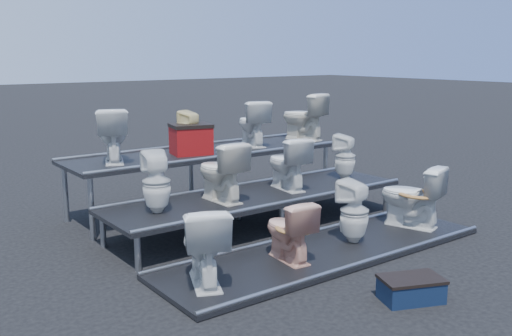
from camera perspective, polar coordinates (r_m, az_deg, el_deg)
ground at (r=7.68m, az=0.30°, el=-5.94°), size 80.00×80.00×0.00m
tier_front at (r=6.73m, az=7.04°, el=-8.30°), size 4.20×1.20×0.06m
tier_mid at (r=7.62m, az=0.30°, el=-4.29°), size 4.20×1.20×0.46m
tier_back at (r=8.61m, az=-4.91°, el=-1.12°), size 4.20×1.20×0.86m
toilet_0 at (r=5.63m, az=-5.24°, el=-7.61°), size 0.72×0.89×0.80m
toilet_1 at (r=6.25m, az=3.27°, el=-6.21°), size 0.45×0.71×0.68m
toilet_2 at (r=6.91m, az=9.80°, el=-4.29°), size 0.39×0.40×0.76m
toilet_3 at (r=7.69m, az=15.27°, el=-2.72°), size 0.68×0.90×0.82m
toilet_4 at (r=6.71m, az=-9.93°, el=-1.39°), size 0.40×0.41×0.73m
toilet_5 at (r=7.14m, az=-3.56°, el=-0.34°), size 0.44×0.76×0.76m
toilet_6 at (r=7.77m, az=3.14°, el=0.49°), size 0.49×0.76×0.72m
toilet_7 at (r=8.52m, az=8.90°, el=1.14°), size 0.39×0.40×0.67m
toilet_8 at (r=7.82m, az=-14.16°, el=3.21°), size 0.64×0.81×0.73m
toilet_9 at (r=8.34m, az=-6.59°, el=3.61°), size 0.35×0.36×0.62m
toilet_10 at (r=8.95m, az=-0.37°, el=4.51°), size 0.57×0.78×0.72m
toilet_11 at (r=9.60m, az=4.73°, el=5.14°), size 0.60×0.85×0.78m
red_crate at (r=8.27m, az=-6.52°, el=2.73°), size 0.62×0.54×0.39m
step_stool at (r=5.67m, az=15.24°, el=-11.73°), size 0.65×0.52×0.20m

